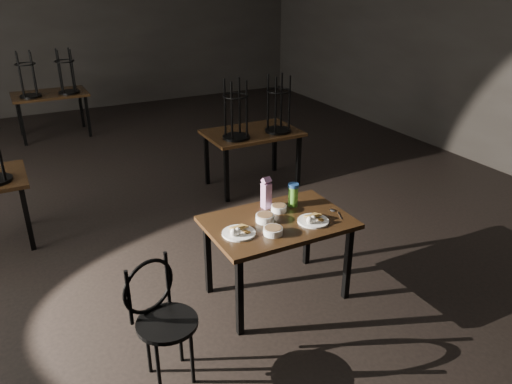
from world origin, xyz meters
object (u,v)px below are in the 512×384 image
juice_carton (266,194)px  bentwood_chair (160,312)px  main_table (278,228)px  water_bottle (293,195)px

juice_carton → bentwood_chair: size_ratio=0.33×
bentwood_chair → juice_carton: bearing=11.1°
main_table → juice_carton: (0.03, 0.26, 0.21)m
water_bottle → bentwood_chair: size_ratio=0.24×
main_table → bentwood_chair: 1.27m
water_bottle → bentwood_chair: 1.61m
main_table → juice_carton: size_ratio=4.12×
main_table → bentwood_chair: bentwood_chair is taller
main_table → juice_carton: 0.34m
juice_carton → bentwood_chair: juice_carton is taller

